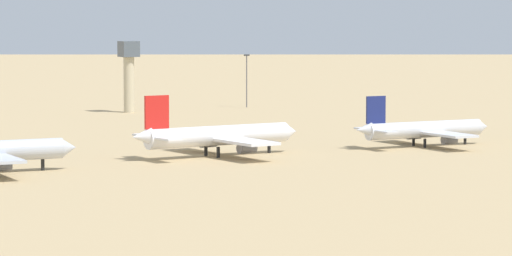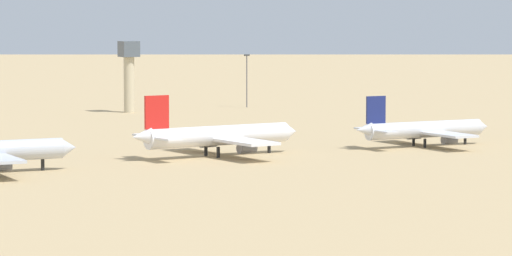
{
  "view_description": "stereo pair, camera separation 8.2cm",
  "coord_description": "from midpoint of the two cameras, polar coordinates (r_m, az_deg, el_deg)",
  "views": [
    {
      "loc": [
        -122.94,
        -254.83,
        29.37
      ],
      "look_at": [
        8.03,
        -8.31,
        6.0
      ],
      "focal_mm": 95.32,
      "sensor_mm": 36.0,
      "label": 1
    },
    {
      "loc": [
        -122.87,
        -254.86,
        29.37
      ],
      "look_at": [
        8.03,
        -8.31,
        6.0
      ],
      "focal_mm": 95.32,
      "sensor_mm": 36.0,
      "label": 2
    }
  ],
  "objects": [
    {
      "name": "parked_jet_red_2",
      "position": [
        281.1,
        -1.67,
        -0.33
      ],
      "size": [
        39.82,
        33.6,
        13.15
      ],
      "rotation": [
        0.0,
        0.0,
        0.08
      ],
      "color": "white",
      "rests_on": "ground"
    },
    {
      "name": "light_pole_east",
      "position": [
        430.16,
        -0.4,
        2.15
      ],
      "size": [
        1.8,
        0.5,
        16.8
      ],
      "color": "#59595E",
      "rests_on": "ground"
    },
    {
      "name": "parked_jet_navy_3",
      "position": [
        304.11,
        7.02,
        -0.07
      ],
      "size": [
        35.18,
        29.41,
        11.66
      ],
      "rotation": [
        0.0,
        0.0,
        -0.01
      ],
      "color": "silver",
      "rests_on": "ground"
    },
    {
      "name": "ridge_east",
      "position": [
        1446.7,
        -0.97,
        5.27
      ],
      "size": [
        352.59,
        350.83,
        83.11
      ],
      "primitive_type": "pyramid",
      "rotation": [
        0.0,
        0.0,
        0.1
      ],
      "color": "#7F6E5E",
      "rests_on": "ground"
    },
    {
      "name": "control_tower",
      "position": [
        409.02,
        -5.36,
        2.46
      ],
      "size": [
        5.2,
        5.2,
        21.44
      ],
      "color": "#C6B793",
      "rests_on": "ground"
    },
    {
      "name": "ground",
      "position": [
        284.45,
        -2.22,
        -1.14
      ],
      "size": [
        4000.0,
        4000.0,
        0.0
      ],
      "primitive_type": "plane",
      "color": "tan"
    }
  ]
}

